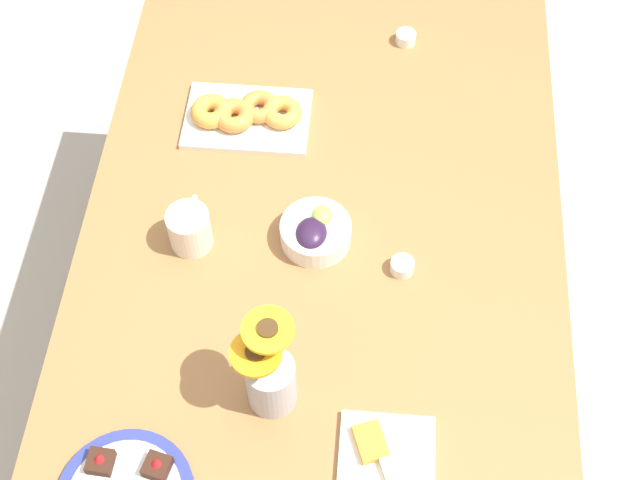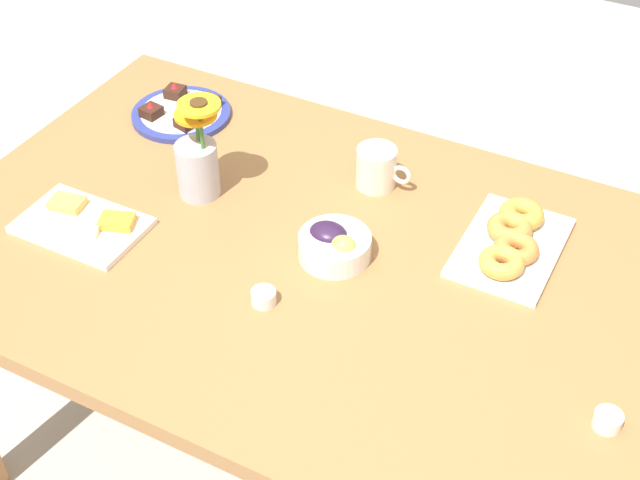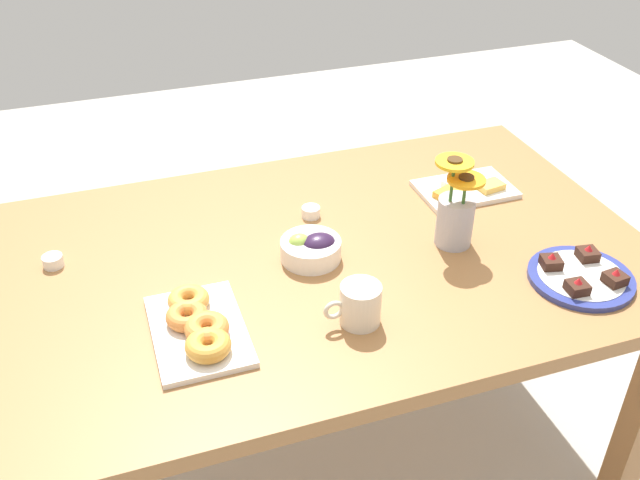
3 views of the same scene
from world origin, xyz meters
TOP-DOWN VIEW (x-y plane):
  - ground_plane at (0.00, 0.00)m, footprint 6.00×6.00m
  - dining_table at (0.00, 0.00)m, footprint 1.60×1.00m
  - coffee_mug at (0.00, 0.26)m, footprint 0.12×0.09m
  - grape_bowl at (0.03, 0.01)m, footprint 0.15×0.15m
  - cheese_platter at (-0.48, -0.15)m, footprint 0.26×0.17m
  - croissant_platter at (0.33, 0.19)m, footprint 0.19×0.28m
  - jam_cup_honey at (0.61, -0.16)m, footprint 0.05×0.05m
  - jam_cup_berry at (-0.03, -0.17)m, footprint 0.05×0.05m
  - dessert_plate at (-0.53, 0.29)m, footprint 0.24×0.24m
  - flower_vase at (-0.33, 0.06)m, footprint 0.11×0.11m

SIDE VIEW (x-z plane):
  - ground_plane at x=0.00m, z-range 0.00..0.00m
  - dining_table at x=0.00m, z-range 0.28..1.02m
  - cheese_platter at x=-0.48m, z-range 0.73..0.77m
  - dessert_plate at x=-0.53m, z-range 0.72..0.78m
  - jam_cup_honey at x=0.61m, z-range 0.74..0.77m
  - jam_cup_berry at x=-0.03m, z-range 0.74..0.77m
  - croissant_platter at x=0.33m, z-range 0.74..0.79m
  - grape_bowl at x=0.03m, z-range 0.74..0.80m
  - coffee_mug at x=0.00m, z-range 0.74..0.83m
  - flower_vase at x=-0.33m, z-range 0.70..0.94m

